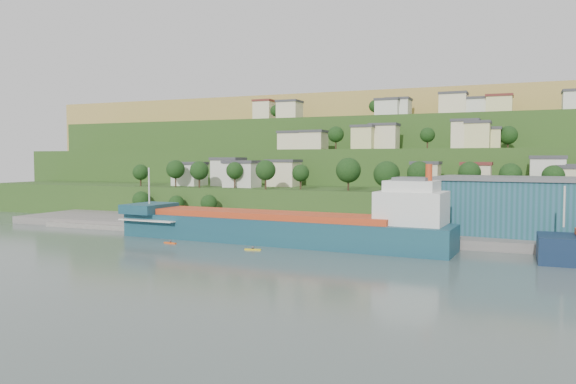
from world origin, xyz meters
The scene contains 10 objects.
ground centered at (0.00, 0.00, 0.00)m, with size 500.00×500.00×0.00m, color #4B5B56.
quay centered at (20.00, 28.00, 0.00)m, with size 220.00×26.00×4.00m, color slate.
pebble_beach centered at (-55.00, 22.00, 0.00)m, with size 40.00×18.00×2.40m, color slate.
hillside centered at (0.02, 168.71, 0.08)m, with size 360.00×210.59×96.00m.
cargo_ship_near centered at (-0.60, 9.62, 3.19)m, with size 78.21×16.66×19.95m.
warehouse centered at (44.46, 30.10, 8.43)m, with size 33.09×22.65×12.80m.
caravan centered at (-49.67, 20.43, 2.69)m, with size 6.40×2.67×2.99m, color silver.
dinghy centered at (-48.35, 20.54, 1.63)m, with size 4.33×1.63×0.87m, color silver.
kayak_orange centered at (-24.60, -0.46, 0.24)m, with size 3.33×1.04×0.82m.
kayak_yellow centered at (-3.63, -1.57, 0.25)m, with size 3.47×1.29×0.86m.
Camera 1 is at (47.14, -104.52, 18.72)m, focal length 35.00 mm.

